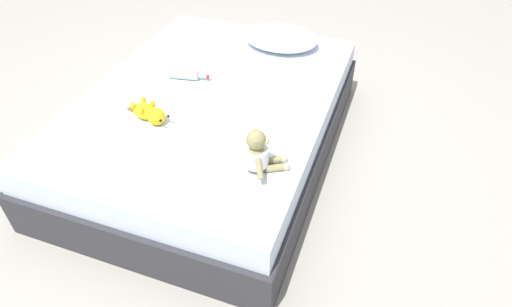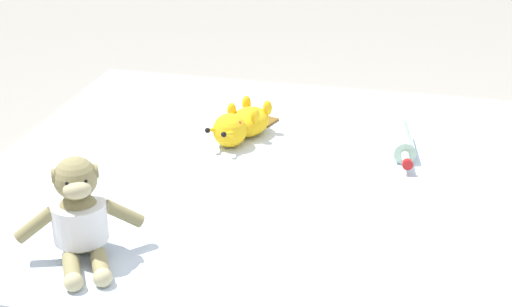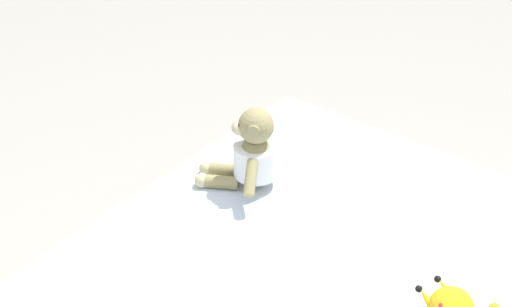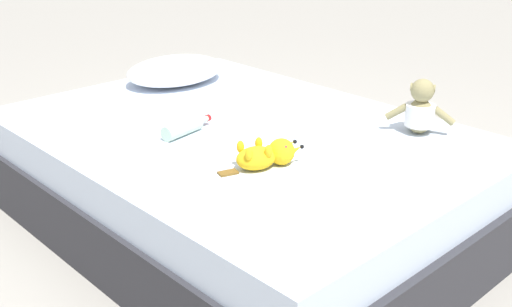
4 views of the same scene
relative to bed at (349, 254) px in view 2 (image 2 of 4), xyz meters
name	(u,v)px [view 2 (image 2 of 4)]	position (x,y,z in m)	size (l,w,h in m)	color
bed	(349,254)	(0.00, 0.00, 0.00)	(1.50, 2.08, 0.45)	#2D2D33
plush_monkey	(80,217)	(0.51, -0.54, 0.32)	(0.25, 0.26, 0.24)	#8E8456
plush_yellow_creature	(241,124)	(-0.20, -0.36, 0.27)	(0.32, 0.17, 0.10)	yellow
glass_bottle	(402,142)	(-0.22, 0.11, 0.26)	(0.27, 0.09, 0.06)	#B2D1B7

